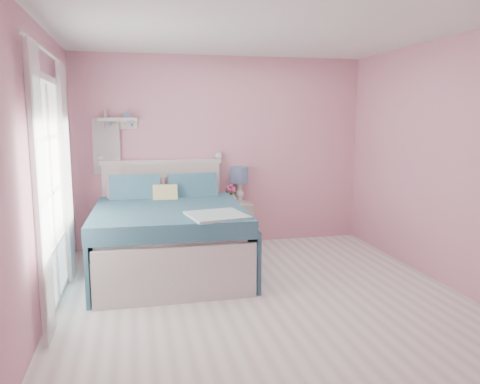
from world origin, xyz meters
name	(u,v)px	position (x,y,z in m)	size (l,w,h in m)	color
floor	(266,302)	(0.00, 0.00, 0.00)	(4.50, 4.50, 0.00)	silver
room_shell	(268,138)	(0.00, 0.00, 1.58)	(4.50, 4.50, 4.50)	pink
bed	(168,236)	(-0.85, 1.20, 0.41)	(1.70, 2.11, 1.21)	silver
nightstand	(236,225)	(0.14, 2.02, 0.30)	(0.42, 0.42, 0.61)	beige
table_lamp	(239,178)	(0.21, 2.12, 0.95)	(0.25, 0.25, 0.49)	white
vase	(231,198)	(0.07, 2.01, 0.69)	(0.16, 0.16, 0.17)	silver
teacup	(231,203)	(0.05, 1.90, 0.64)	(0.09, 0.09, 0.07)	#BC7E8C
roses	(231,189)	(0.07, 2.01, 0.81)	(0.14, 0.11, 0.12)	#DE4C8B
wall_shelf	(117,120)	(-1.40, 2.19, 1.73)	(0.50, 0.15, 0.25)	silver
hanging_dress	(106,146)	(-1.55, 2.18, 1.40)	(0.34, 0.03, 0.72)	white
french_door	(51,194)	(-1.97, 0.40, 1.07)	(0.04, 1.32, 2.16)	silver
curtain_near	(41,195)	(-1.92, -0.34, 1.18)	(0.04, 0.40, 2.32)	white
curtain_far	(67,173)	(-1.92, 1.14, 1.18)	(0.04, 0.40, 2.32)	white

